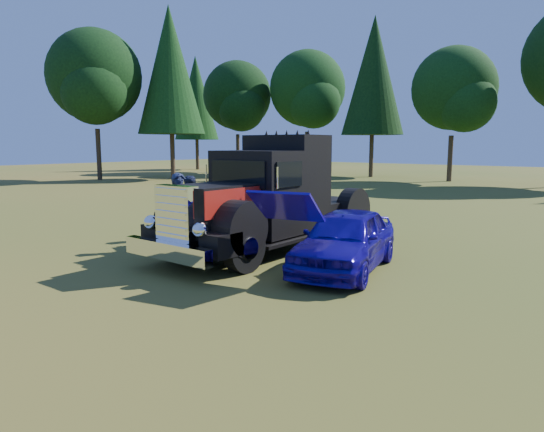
{
  "coord_description": "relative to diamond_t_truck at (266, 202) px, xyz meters",
  "views": [
    {
      "loc": [
        8.12,
        -7.49,
        2.75
      ],
      "look_at": [
        1.05,
        1.48,
        1.06
      ],
      "focal_mm": 32.0,
      "sensor_mm": 36.0,
      "label": 1
    }
  ],
  "objects": [
    {
      "name": "ground",
      "position": [
        -0.26,
        -2.24,
        -1.28
      ],
      "size": [
        120.0,
        120.0,
        0.0
      ],
      "primitive_type": "plane",
      "color": "#325017",
      "rests_on": "ground"
    },
    {
      "name": "treeline",
      "position": [
        -2.82,
        25.16,
        6.42
      ],
      "size": [
        72.1,
        24.04,
        13.84
      ],
      "color": "#2D2116",
      "rests_on": "ground"
    },
    {
      "name": "diamond_t_truck",
      "position": [
        0.0,
        0.0,
        0.0
      ],
      "size": [
        3.32,
        7.16,
        3.0
      ],
      "color": "black",
      "rests_on": "ground"
    },
    {
      "name": "hotrod_coupe",
      "position": [
        2.66,
        -0.55,
        -0.59
      ],
      "size": [
        2.48,
        4.38,
        1.89
      ],
      "color": "#062391",
      "rests_on": "ground"
    },
    {
      "name": "spectator_near",
      "position": [
        -1.93,
        -1.26,
        -0.27
      ],
      "size": [
        0.8,
        0.88,
        2.02
      ],
      "primitive_type": "imported",
      "rotation": [
        0.0,
        0.0,
        1.02
      ],
      "color": "#1D2844",
      "rests_on": "ground"
    },
    {
      "name": "spectator_far",
      "position": [
        -2.76,
        -0.07,
        -0.36
      ],
      "size": [
        1.14,
        1.11,
        1.84
      ],
      "primitive_type": "imported",
      "rotation": [
        0.0,
        0.0,
        0.68
      ],
      "color": "#1D2245",
      "rests_on": "ground"
    },
    {
      "name": "distant_teal_car",
      "position": [
        -17.11,
        19.98,
        -0.6
      ],
      "size": [
        3.63,
        4.19,
        1.37
      ],
      "primitive_type": "imported",
      "rotation": [
        0.0,
        0.0,
        -0.64
      ],
      "color": "#0A3B3D",
      "rests_on": "ground"
    }
  ]
}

